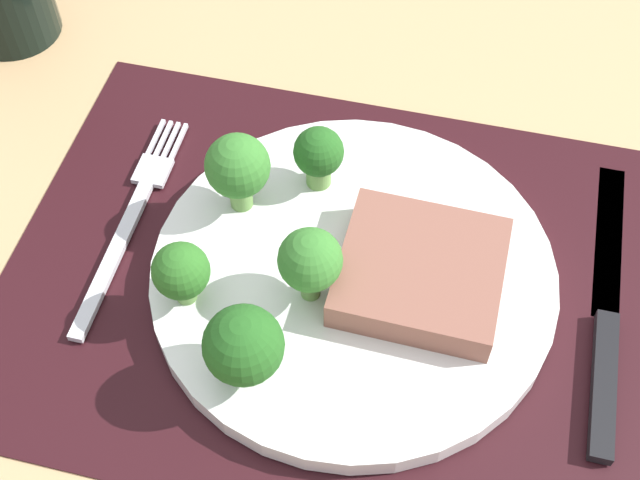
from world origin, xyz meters
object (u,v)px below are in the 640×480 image
object	(u,v)px
plate	(353,275)
knife	(606,323)
fork	(131,218)
steak	(421,270)

from	to	relation	value
plate	knife	size ratio (longest dim) A/B	1.15
fork	knife	world-z (taller)	knife
knife	fork	bearing A→B (deg)	-178.93
steak	knife	distance (cm)	12.39
steak	fork	distance (cm)	20.56
knife	steak	bearing A→B (deg)	-175.64
plate	fork	world-z (taller)	plate
steak	knife	size ratio (longest dim) A/B	0.44
steak	knife	xyz separation A→B (cm)	(12.15, 0.37, -2.42)
plate	knife	bearing A→B (deg)	1.85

